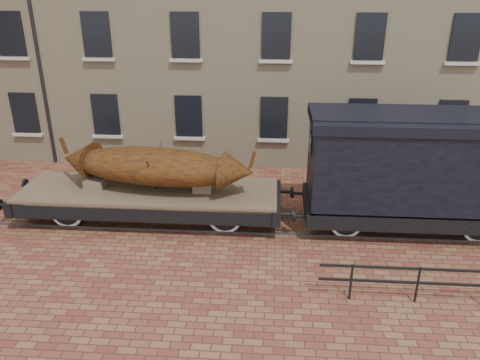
{
  "coord_description": "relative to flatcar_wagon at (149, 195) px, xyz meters",
  "views": [
    {
      "loc": [
        0.98,
        -13.56,
        7.31
      ],
      "look_at": [
        -0.06,
        0.5,
        1.3
      ],
      "focal_mm": 35.0,
      "sensor_mm": 36.0,
      "label": 1
    }
  ],
  "objects": [
    {
      "name": "goods_van",
      "position": [
        8.26,
        -0.0,
        1.47
      ],
      "size": [
        7.26,
        2.65,
        3.75
      ],
      "color": "black",
      "rests_on": "ground"
    },
    {
      "name": "flatcar_wagon",
      "position": [
        0.0,
        0.0,
        0.0
      ],
      "size": [
        9.37,
        2.54,
        1.41
      ],
      "color": "brown",
      "rests_on": "ground"
    },
    {
      "name": "iron_boat",
      "position": [
        0.27,
        -0.0,
        1.03
      ],
      "size": [
        6.44,
        2.5,
        1.55
      ],
      "color": "#66370F",
      "rests_on": "flatcar_wagon"
    },
    {
      "name": "ground",
      "position": [
        2.98,
        -0.0,
        -0.88
      ],
      "size": [
        90.0,
        90.0,
        0.0
      ],
      "primitive_type": "plane",
      "color": "brown"
    },
    {
      "name": "rail_track",
      "position": [
        2.98,
        -0.0,
        -0.85
      ],
      "size": [
        30.0,
        1.52,
        0.06
      ],
      "color": "#59595E",
      "rests_on": "ground"
    }
  ]
}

